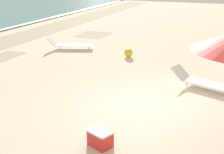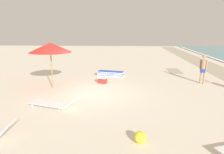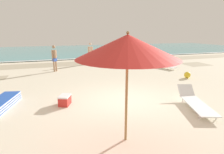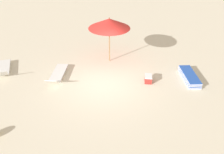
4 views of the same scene
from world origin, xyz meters
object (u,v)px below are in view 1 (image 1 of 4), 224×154
at_px(sun_lounger_under_umbrella, 70,44).
at_px(sun_lounger_near_water_left, 204,82).
at_px(cooler_box, 100,138).
at_px(beach_ball, 128,53).

distance_m(sun_lounger_under_umbrella, sun_lounger_near_water_left, 7.18).
distance_m(sun_lounger_under_umbrella, cooler_box, 8.85).
bearing_deg(cooler_box, sun_lounger_near_water_left, 92.20).
bearing_deg(sun_lounger_under_umbrella, sun_lounger_near_water_left, -134.62).
relative_size(sun_lounger_under_umbrella, cooler_box, 3.70).
relative_size(sun_lounger_near_water_left, beach_ball, 6.26).
relative_size(sun_lounger_near_water_left, cooler_box, 3.83).
bearing_deg(cooler_box, sun_lounger_under_umbrella, 146.21).
bearing_deg(sun_lounger_near_water_left, sun_lounger_under_umbrella, 84.51).
height_order(sun_lounger_under_umbrella, cooler_box, sun_lounger_under_umbrella).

